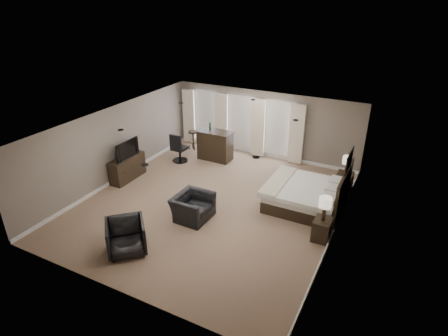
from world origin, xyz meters
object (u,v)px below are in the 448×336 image
at_px(lamp_near, 325,209).
at_px(bar_stool_left, 193,140).
at_px(desk_chair, 180,147).
at_px(nightstand_near, 322,230).
at_px(bar_counter, 215,145).
at_px(bar_stool_right, 228,150).
at_px(armchair_far, 126,235).
at_px(tv, 126,155).
at_px(bed, 306,186).
at_px(armchair_near, 193,203).
at_px(dresser, 127,168).
at_px(nightstand_far, 344,183).
at_px(lamp_far, 347,165).

relative_size(lamp_near, bar_stool_left, 0.85).
relative_size(bar_stool_left, desk_chair, 0.69).
bearing_deg(desk_chair, nightstand_near, 159.98).
distance_m(bar_counter, bar_stool_right, 0.55).
bearing_deg(armchair_far, bar_stool_right, 49.30).
bearing_deg(nightstand_near, tv, 176.62).
height_order(nightstand_near, bar_stool_right, bar_stool_right).
bearing_deg(bed, bar_stool_right, 149.96).
distance_m(armchair_near, armchair_far, 2.20).
bearing_deg(dresser, bar_stool_right, 53.78).
xyz_separation_m(nightstand_far, bar_stool_left, (-6.30, 0.88, 0.07)).
bearing_deg(nightstand_far, bar_stool_right, 171.45).
xyz_separation_m(bed, nightstand_far, (0.89, 1.45, -0.38)).
relative_size(tv, armchair_near, 0.97).
bearing_deg(bed, bar_counter, 155.71).
height_order(nightstand_near, dresser, dresser).
bearing_deg(lamp_near, dresser, 176.62).
bearing_deg(lamp_near, lamp_far, 90.00).
relative_size(lamp_near, lamp_far, 1.11).
xyz_separation_m(bed, lamp_far, (0.89, 1.45, 0.26)).
distance_m(nightstand_far, armchair_near, 5.07).
height_order(nightstand_far, bar_stool_right, bar_stool_right).
bearing_deg(armchair_far, bed, 7.74).
xyz_separation_m(lamp_near, bar_counter, (-5.00, 3.31, -0.35)).
relative_size(bed, dresser, 1.56).
bearing_deg(bar_stool_right, armchair_near, -76.80).
xyz_separation_m(nightstand_near, bar_counter, (-5.00, 3.31, 0.28)).
bearing_deg(bed, armchair_far, -128.59).
distance_m(nightstand_far, dresser, 7.36).
height_order(lamp_near, dresser, lamp_near).
bearing_deg(lamp_far, lamp_near, -90.00).
relative_size(bar_stool_right, desk_chair, 0.61).
height_order(nightstand_far, armchair_far, armchair_far).
xyz_separation_m(nightstand_near, lamp_near, (0.00, 0.00, 0.64)).
height_order(armchair_far, desk_chair, desk_chair).
xyz_separation_m(nightstand_far, dresser, (-6.92, -2.49, 0.08)).
bearing_deg(dresser, nightstand_far, 19.80).
xyz_separation_m(dresser, armchair_far, (2.66, -3.18, 0.07)).
height_order(bed, bar_counter, bed).
height_order(bed, desk_chair, bed).
distance_m(nightstand_near, bar_stool_left, 7.34).
bearing_deg(desk_chair, armchair_far, 111.65).
distance_m(nightstand_near, lamp_far, 2.98).
xyz_separation_m(tv, armchair_far, (2.66, -3.18, -0.42)).
bearing_deg(bar_stool_left, nightstand_far, -7.95).
xyz_separation_m(lamp_far, armchair_far, (-4.26, -5.67, -0.49)).
distance_m(nightstand_far, bar_counter, 5.03).
xyz_separation_m(bar_stool_left, desk_chair, (0.17, -1.28, 0.18)).
height_order(bed, bar_stool_left, bed).
height_order(lamp_far, armchair_near, lamp_far).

